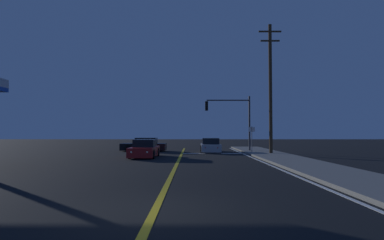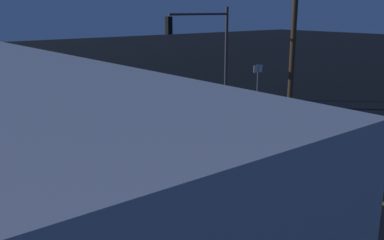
{
  "view_description": "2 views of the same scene",
  "coord_description": "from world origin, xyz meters",
  "px_view_note": "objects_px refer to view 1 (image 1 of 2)",
  "views": [
    {
      "loc": [
        0.9,
        -7.89,
        1.89
      ],
      "look_at": [
        0.96,
        16.11,
        2.79
      ],
      "focal_mm": 30.4,
      "sensor_mm": 36.0,
      "label": 1
    },
    {
      "loc": [
        -11.06,
        4.91,
        5.25
      ],
      "look_at": [
        0.39,
        19.04,
        0.54
      ],
      "focal_mm": 40.27,
      "sensor_mm": 36.0,
      "label": 2
    }
  ],
  "objects_px": {
    "car_distant_tail_red": "(144,149)",
    "street_sign_corner": "(251,135)",
    "car_far_approaching_black": "(144,145)",
    "traffic_signal_near_right": "(232,114)",
    "car_following_oncoming_silver": "(210,146)",
    "utility_pole_right": "(270,86)"
  },
  "relations": [
    {
      "from": "street_sign_corner",
      "to": "traffic_signal_near_right",
      "type": "bearing_deg",
      "value": 115.28
    },
    {
      "from": "car_distant_tail_red",
      "to": "utility_pole_right",
      "type": "distance_m",
      "value": 11.76
    },
    {
      "from": "utility_pole_right",
      "to": "street_sign_corner",
      "type": "bearing_deg",
      "value": 141.33
    },
    {
      "from": "car_distant_tail_red",
      "to": "street_sign_corner",
      "type": "bearing_deg",
      "value": -155.78
    },
    {
      "from": "car_distant_tail_red",
      "to": "street_sign_corner",
      "type": "height_order",
      "value": "street_sign_corner"
    },
    {
      "from": "car_following_oncoming_silver",
      "to": "traffic_signal_near_right",
      "type": "distance_m",
      "value": 3.75
    },
    {
      "from": "car_distant_tail_red",
      "to": "utility_pole_right",
      "type": "xyz_separation_m",
      "value": [
        10.22,
        2.65,
        5.19
      ]
    },
    {
      "from": "car_following_oncoming_silver",
      "to": "traffic_signal_near_right",
      "type": "height_order",
      "value": "traffic_signal_near_right"
    },
    {
      "from": "car_far_approaching_black",
      "to": "traffic_signal_near_right",
      "type": "distance_m",
      "value": 9.25
    },
    {
      "from": "car_following_oncoming_silver",
      "to": "street_sign_corner",
      "type": "height_order",
      "value": "street_sign_corner"
    },
    {
      "from": "car_distant_tail_red",
      "to": "car_far_approaching_black",
      "type": "relative_size",
      "value": 1.01
    },
    {
      "from": "traffic_signal_near_right",
      "to": "street_sign_corner",
      "type": "distance_m",
      "value": 3.69
    },
    {
      "from": "utility_pole_right",
      "to": "car_distant_tail_red",
      "type": "bearing_deg",
      "value": -165.45
    },
    {
      "from": "car_following_oncoming_silver",
      "to": "car_distant_tail_red",
      "type": "height_order",
      "value": "same"
    },
    {
      "from": "car_following_oncoming_silver",
      "to": "utility_pole_right",
      "type": "bearing_deg",
      "value": -34.95
    },
    {
      "from": "traffic_signal_near_right",
      "to": "street_sign_corner",
      "type": "relative_size",
      "value": 2.24
    },
    {
      "from": "car_following_oncoming_silver",
      "to": "traffic_signal_near_right",
      "type": "xyz_separation_m",
      "value": [
        2.16,
        0.42,
        3.04
      ]
    },
    {
      "from": "car_following_oncoming_silver",
      "to": "traffic_signal_near_right",
      "type": "relative_size",
      "value": 0.84
    },
    {
      "from": "car_distant_tail_red",
      "to": "utility_pole_right",
      "type": "bearing_deg",
      "value": -164.39
    },
    {
      "from": "car_far_approaching_black",
      "to": "traffic_signal_near_right",
      "type": "bearing_deg",
      "value": -96.4
    },
    {
      "from": "car_far_approaching_black",
      "to": "car_distant_tail_red",
      "type": "bearing_deg",
      "value": -169.91
    },
    {
      "from": "car_distant_tail_red",
      "to": "car_following_oncoming_silver",
      "type": "bearing_deg",
      "value": -129.85
    }
  ]
}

